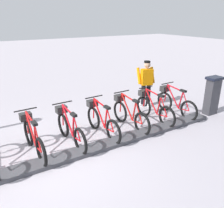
% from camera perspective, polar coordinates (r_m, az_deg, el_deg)
% --- Properties ---
extents(ground_plane, '(60.00, 60.00, 0.00)m').
position_cam_1_polar(ground_plane, '(5.62, -14.59, -13.79)').
color(ground_plane, '#B5ADB6').
extents(dock_rail_base, '(0.44, 10.02, 0.10)m').
position_cam_1_polar(dock_rail_base, '(5.59, -14.64, -13.36)').
color(dock_rail_base, '#47474C').
rests_on(dock_rail_base, ground).
extents(payment_kiosk, '(0.36, 0.52, 1.28)m').
position_cam_1_polar(payment_kiosk, '(8.42, 23.18, 2.03)').
color(payment_kiosk, '#38383D').
rests_on(payment_kiosk, ground).
extents(bike_docked_0, '(1.72, 0.54, 1.02)m').
position_cam_1_polar(bike_docked_0, '(8.03, 15.02, 0.36)').
color(bike_docked_0, black).
rests_on(bike_docked_0, ground).
extents(bike_docked_1, '(1.72, 0.54, 1.02)m').
position_cam_1_polar(bike_docked_1, '(7.42, 10.01, -0.90)').
color(bike_docked_1, black).
rests_on(bike_docked_1, ground).
extents(bike_docked_2, '(1.72, 0.54, 1.02)m').
position_cam_1_polar(bike_docked_2, '(6.89, 4.16, -2.36)').
color(bike_docked_2, black).
rests_on(bike_docked_2, ground).
extents(bike_docked_3, '(1.72, 0.54, 1.02)m').
position_cam_1_polar(bike_docked_3, '(6.44, -2.59, -4.02)').
color(bike_docked_3, black).
rests_on(bike_docked_3, ground).
extents(bike_docked_4, '(1.72, 0.54, 1.02)m').
position_cam_1_polar(bike_docked_4, '(6.11, -10.25, -5.82)').
color(bike_docked_4, black).
rests_on(bike_docked_4, ground).
extents(bike_docked_5, '(1.72, 0.54, 1.02)m').
position_cam_1_polar(bike_docked_5, '(5.89, -18.68, -7.66)').
color(bike_docked_5, black).
rests_on(bike_docked_5, ground).
extents(worker_near_rack, '(0.57, 0.69, 1.66)m').
position_cam_1_polar(worker_near_rack, '(8.46, 8.35, 5.30)').
color(worker_near_rack, white).
rests_on(worker_near_rack, ground).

